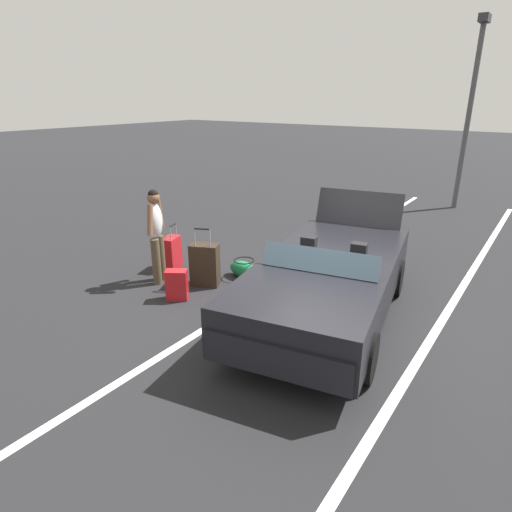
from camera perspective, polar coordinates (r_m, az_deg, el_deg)
The scene contains 10 objects.
ground_plane at distance 6.60m, azimuth 9.12°, elevation -8.01°, with size 80.00×80.00×0.00m, color black.
lot_line_near at distance 7.16m, azimuth 0.10°, elevation -5.36°, with size 18.00×0.12×0.01m, color silver.
lot_line_mid at distance 6.21m, azimuth 21.39°, elevation -11.23°, with size 18.00×0.12×0.01m, color silver.
convertible_car at distance 6.17m, azimuth 8.93°, elevation -3.98°, with size 4.39×2.50×1.52m.
suitcase_large_black at distance 7.51m, azimuth -6.75°, elevation -1.16°, with size 0.45×0.55×1.05m.
suitcase_medium_bright at distance 8.35m, azimuth -11.06°, elevation 0.41°, with size 0.45×0.35×0.88m.
suitcase_small_carryon at distance 7.09m, azimuth -10.38°, elevation -3.77°, with size 0.35×0.39×0.50m.
duffel_bag at distance 7.83m, azimuth -1.58°, elevation -1.76°, with size 0.41×0.67×0.34m.
traveler_person at distance 7.60m, azimuth -13.00°, elevation 3.19°, with size 0.59×0.33×1.65m.
parking_lamp_post at distance 13.79m, azimuth 26.45°, elevation 17.70°, with size 0.50×0.24×5.06m.
Camera 1 is at (5.28, 2.44, 3.11)m, focal length 30.38 mm.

